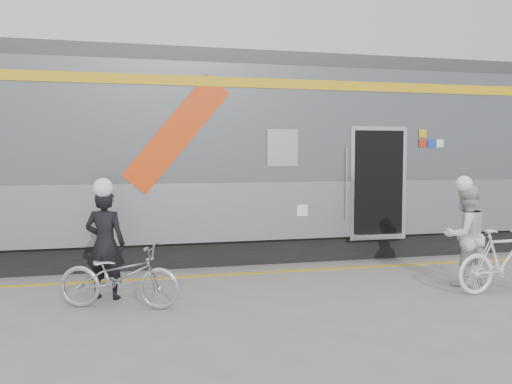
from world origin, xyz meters
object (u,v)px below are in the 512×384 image
object	(u,v)px
man	(105,244)
bicycle_left	(119,276)
bicycle_right	(503,261)
woman	(465,235)

from	to	relation	value
man	bicycle_left	world-z (taller)	man
man	bicycle_right	size ratio (longest dim) A/B	0.99
bicycle_left	woman	distance (m)	5.45
bicycle_left	bicycle_right	distance (m)	5.76
bicycle_right	man	bearing A→B (deg)	75.45
man	bicycle_left	bearing A→B (deg)	129.57
man	woman	world-z (taller)	woman
woman	bicycle_right	world-z (taller)	woman
bicycle_left	bicycle_right	bearing A→B (deg)	-75.93
man	woman	size ratio (longest dim) A/B	1.00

